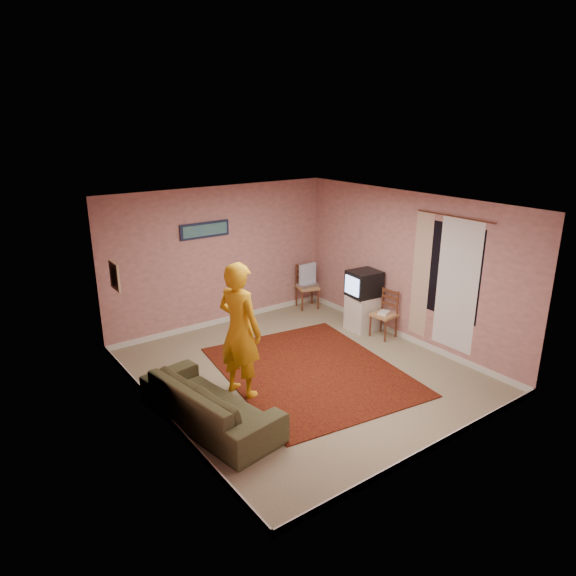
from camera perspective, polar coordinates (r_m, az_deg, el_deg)
ground at (r=8.05m, az=1.52°, el=-9.26°), size 5.00×5.00×0.00m
wall_back at (r=9.56m, az=-7.54°, el=3.44°), size 4.50×0.02×2.60m
wall_front at (r=5.90m, az=16.61°, el=-6.78°), size 4.50×0.02×2.60m
wall_left at (r=6.51m, az=-14.39°, el=-4.18°), size 0.02×5.00×2.60m
wall_right at (r=9.03m, az=13.03°, el=2.23°), size 0.02×5.00×2.60m
ceiling at (r=7.23m, az=1.69°, el=9.33°), size 4.50×5.00×0.02m
baseboard_back at (r=9.94m, az=-7.22°, el=-3.55°), size 4.50×0.02×0.10m
baseboard_front at (r=6.52m, az=15.51°, el=-16.78°), size 4.50×0.02×0.10m
baseboard_left at (r=7.07m, az=-13.50°, el=-13.58°), size 0.02×5.00×0.10m
baseboard_right at (r=9.43m, az=12.45°, el=-5.10°), size 0.02×5.00×0.10m
window at (r=8.45m, az=17.63°, el=1.79°), size 0.01×1.10×1.50m
curtain_sheer at (r=8.41m, az=18.25°, el=0.23°), size 0.01×0.75×2.10m
curtain_floral at (r=8.80m, az=14.55°, el=1.35°), size 0.01×0.35×2.10m
curtain_rod at (r=8.22m, az=18.02°, el=7.56°), size 0.02×1.40×0.02m
picture_back at (r=9.27m, az=-9.22°, el=6.39°), size 0.95×0.04×0.28m
picture_left at (r=7.88m, az=-18.69°, el=1.27°), size 0.04×0.38×0.42m
area_rug at (r=8.07m, az=2.52°, el=-9.17°), size 2.87×3.40×0.02m
tv_cabinet at (r=9.58m, az=8.29°, el=-2.69°), size 0.51×0.47×0.65m
crt_tv at (r=9.39m, az=8.42°, el=0.50°), size 0.59×0.53×0.47m
chair_a at (r=10.49m, az=2.18°, el=0.67°), size 0.50×0.49×0.49m
dvd_player at (r=10.50m, az=2.17°, el=0.37°), size 0.39×0.29×0.07m
blue_throw at (r=10.43m, az=2.19°, el=1.60°), size 0.40×0.05×0.42m
chair_b at (r=9.23m, az=10.64°, el=-2.34°), size 0.41×0.43×0.47m
game_console at (r=9.25m, az=10.62°, el=-2.71°), size 0.25×0.21×0.04m
sofa at (r=6.75m, az=-8.68°, el=-12.40°), size 1.13×2.17×0.60m
person at (r=7.09m, az=-5.39°, el=-4.67°), size 0.66×0.81×1.94m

